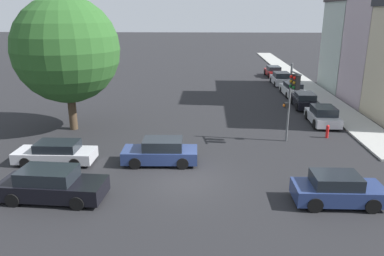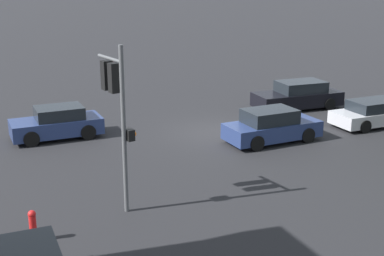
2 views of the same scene
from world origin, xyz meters
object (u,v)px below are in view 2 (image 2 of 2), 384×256
at_px(crossing_car_1, 272,126).
at_px(crossing_car_2, 57,123).
at_px(crossing_car_0, 298,96).
at_px(crossing_car_3, 376,113).
at_px(fire_hydrant, 33,225).
at_px(traffic_signal, 117,96).

bearing_deg(crossing_car_1, crossing_car_2, 151.08).
distance_m(crossing_car_0, crossing_car_3, 4.57).
relative_size(crossing_car_0, crossing_car_1, 1.14).
distance_m(crossing_car_1, crossing_car_3, 6.02).
bearing_deg(crossing_car_3, fire_hydrant, -162.82).
relative_size(traffic_signal, fire_hydrant, 5.66).
relative_size(traffic_signal, crossing_car_3, 1.16).
height_order(crossing_car_1, crossing_car_2, crossing_car_1).
height_order(crossing_car_3, fire_hydrant, crossing_car_3).
bearing_deg(crossing_car_2, crossing_car_1, 152.46).
distance_m(crossing_car_0, crossing_car_2, 12.99).
relative_size(crossing_car_2, fire_hydrant, 4.32).
relative_size(traffic_signal, crossing_car_0, 1.07).
distance_m(traffic_signal, crossing_car_1, 9.30).
bearing_deg(traffic_signal, crossing_car_3, 6.42).
height_order(crossing_car_2, fire_hydrant, crossing_car_2).
relative_size(crossing_car_1, crossing_car_2, 1.08).
relative_size(crossing_car_2, crossing_car_3, 0.89).
bearing_deg(traffic_signal, crossing_car_1, 16.01).
distance_m(traffic_signal, crossing_car_3, 14.85).
height_order(traffic_signal, crossing_car_0, traffic_signal).
distance_m(crossing_car_2, crossing_car_3, 15.11).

